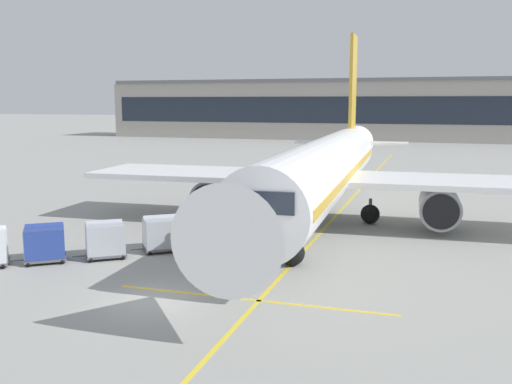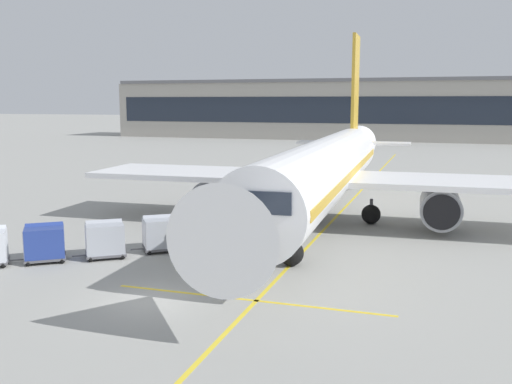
% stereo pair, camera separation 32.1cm
% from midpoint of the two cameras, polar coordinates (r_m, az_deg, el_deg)
% --- Properties ---
extents(ground_plane, '(600.00, 600.00, 0.00)m').
position_cam_midpoint_polar(ground_plane, '(24.42, -10.67, -10.54)').
color(ground_plane, gray).
extents(parked_airplane, '(32.30, 42.59, 14.11)m').
position_cam_midpoint_polar(parked_airplane, '(38.29, 6.55, 2.15)').
color(parked_airplane, white).
rests_on(parked_airplane, ground).
extents(belt_loader, '(4.96, 3.86, 3.41)m').
position_cam_midpoint_polar(belt_loader, '(32.82, -3.54, -3.68)').
color(belt_loader, silver).
rests_on(belt_loader, ground).
extents(baggage_cart_lead, '(2.67, 2.47, 1.91)m').
position_cam_midpoint_polar(baggage_cart_lead, '(31.88, -9.60, -4.02)').
color(baggage_cart_lead, '#515156').
rests_on(baggage_cart_lead, ground).
extents(baggage_cart_second, '(2.67, 2.47, 1.91)m').
position_cam_midpoint_polar(baggage_cart_second, '(31.13, -15.00, -4.51)').
color(baggage_cart_second, '#515156').
rests_on(baggage_cart_second, ground).
extents(baggage_cart_third, '(2.67, 2.47, 1.91)m').
position_cam_midpoint_polar(baggage_cart_third, '(31.26, -20.48, -4.72)').
color(baggage_cart_third, '#515156').
rests_on(baggage_cart_third, ground).
extents(ground_crew_by_loader, '(0.54, 0.35, 1.74)m').
position_cam_midpoint_polar(ground_crew_by_loader, '(30.75, -7.66, -4.45)').
color(ground_crew_by_loader, black).
rests_on(ground_crew_by_loader, ground).
extents(ground_crew_by_carts, '(0.57, 0.30, 1.74)m').
position_cam_midpoint_polar(ground_crew_by_carts, '(32.10, -9.05, -3.92)').
color(ground_crew_by_carts, '#514C42').
rests_on(ground_crew_by_carts, ground).
extents(ground_crew_marshaller, '(0.37, 0.53, 1.74)m').
position_cam_midpoint_polar(ground_crew_marshaller, '(33.82, -6.08, -3.20)').
color(ground_crew_marshaller, black).
rests_on(ground_crew_marshaller, ground).
extents(safety_cone_engine_keepout, '(0.54, 0.54, 0.62)m').
position_cam_midpoint_polar(safety_cone_engine_keepout, '(41.60, -5.13, -1.88)').
color(safety_cone_engine_keepout, black).
rests_on(safety_cone_engine_keepout, ground).
extents(safety_cone_wingtip, '(0.59, 0.59, 0.67)m').
position_cam_midpoint_polar(safety_cone_wingtip, '(40.05, -3.70, -2.25)').
color(safety_cone_wingtip, black).
rests_on(safety_cone_wingtip, ground).
extents(apron_guidance_line_lead_in, '(0.20, 110.00, 0.01)m').
position_cam_midpoint_polar(apron_guidance_line_lead_in, '(38.09, 6.75, -3.36)').
color(apron_guidance_line_lead_in, yellow).
rests_on(apron_guidance_line_lead_in, ground).
extents(apron_guidance_line_stop_bar, '(12.00, 0.20, 0.01)m').
position_cam_midpoint_polar(apron_guidance_line_stop_bar, '(24.10, -0.85, -10.63)').
color(apron_guidance_line_stop_bar, yellow).
rests_on(apron_guidance_line_stop_bar, ground).
extents(terminal_building, '(123.06, 14.72, 12.87)m').
position_cam_midpoint_polar(terminal_building, '(127.08, 12.72, 7.95)').
color(terminal_building, '#A8A399').
rests_on(terminal_building, ground).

